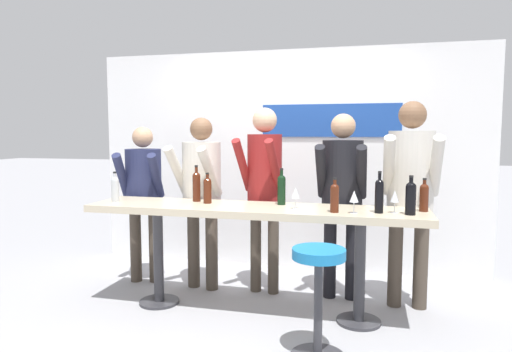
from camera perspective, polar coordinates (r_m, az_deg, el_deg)
ground_plane at (r=4.12m, az=-0.32°, el=-16.66°), size 40.00×40.00×0.00m
back_wall at (r=5.25m, az=3.70°, el=2.07°), size 4.47×0.12×2.48m
tasting_table at (r=3.89m, az=-0.32°, el=-5.63°), size 2.87×0.60×0.93m
bar_stool at (r=3.21m, az=7.81°, el=-13.50°), size 0.38×0.38×0.77m
person_far_left at (r=4.82m, az=-13.89°, el=-1.37°), size 0.49×0.58×1.61m
person_left at (r=4.50m, az=-6.85°, el=-1.01°), size 0.50×0.60×1.70m
person_center_left at (r=4.34m, az=1.04°, el=-0.22°), size 0.44×0.57×1.79m
person_center at (r=4.26m, az=10.71°, el=-1.18°), size 0.44×0.54×1.72m
person_center_right at (r=4.18m, az=18.75°, el=-0.65°), size 0.48×0.58×1.82m
wine_bottle_0 at (r=3.94m, az=3.21°, el=-1.52°), size 0.07×0.07×0.32m
wine_bottle_1 at (r=4.32m, az=-17.21°, el=-1.41°), size 0.07×0.07×0.27m
wine_bottle_2 at (r=3.65m, az=18.77°, el=-2.45°), size 0.08×0.08×0.30m
wine_bottle_3 at (r=3.66m, az=15.15°, el=-2.21°), size 0.07×0.07×0.33m
wine_bottle_4 at (r=3.84m, az=20.27°, el=-2.36°), size 0.07×0.07×0.27m
wine_bottle_5 at (r=4.16m, az=-7.45°, el=-1.13°), size 0.07×0.07×0.33m
wine_bottle_6 at (r=4.04m, az=-6.08°, el=-1.64°), size 0.07×0.07×0.27m
wine_bottle_7 at (r=3.61m, az=9.80°, el=-2.54°), size 0.07×0.07×0.27m
wine_glass_0 at (r=3.74m, az=4.96°, el=-2.22°), size 0.07×0.07×0.18m
wine_glass_1 at (r=3.69m, az=16.95°, el=-2.54°), size 0.07×0.07×0.18m
wine_glass_2 at (r=3.60m, az=12.16°, el=-2.61°), size 0.07×0.07×0.18m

